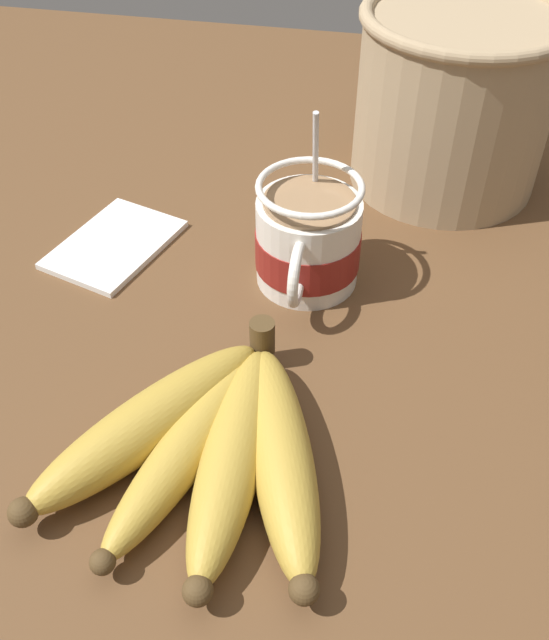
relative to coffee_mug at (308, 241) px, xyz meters
The scene contains 5 objects.
table 7.07cm from the coffee_mug, 48.79° to the right, with size 121.11×121.11×3.04cm.
coffee_mug is the anchor object (origin of this frame).
banana_bunch 21.55cm from the coffee_mug, ahead, with size 22.40×22.09×4.39cm.
woven_basket 23.25cm from the coffee_mug, 149.74° to the left, with size 20.35×20.35×17.93cm.
napkin 19.29cm from the coffee_mug, 93.32° to the right, with size 14.41×11.95×0.60cm.
Camera 1 is at (46.90, 9.94, 44.95)cm, focal length 40.00 mm.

